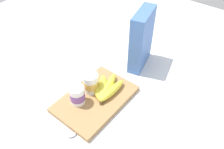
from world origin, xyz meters
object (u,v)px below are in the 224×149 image
Objects in this scene: banana_bunch at (105,88)px; spoon at (64,136)px; cutting_board at (96,99)px; cereal_box at (141,40)px; yogurt_cup_front at (77,95)px; yogurt_cup_back at (91,83)px.

banana_bunch is 0.27m from spoon.
cutting_board is 3.00× the size of spoon.
cereal_box is 0.40m from yogurt_cup_front.
banana_bunch is (0.05, -0.01, 0.03)m from cutting_board.
yogurt_cup_front is (-0.06, 0.04, 0.05)m from cutting_board.
yogurt_cup_back is (0.02, 0.04, 0.06)m from cutting_board.
cutting_board is 0.06m from banana_bunch.
yogurt_cup_back is 0.83× the size of spoon.
cereal_box is at bearing -1.55° from cutting_board.
spoon is (-0.54, -0.02, -0.14)m from cereal_box.
spoon is at bearing -163.81° from yogurt_cup_back.
cereal_box is at bearing -0.16° from banana_bunch.
cereal_box is 2.55× the size of spoon.
yogurt_cup_back is at bearing 157.20° from cereal_box.
yogurt_cup_front is 0.17m from spoon.
cutting_board is 0.09m from yogurt_cup_front.
cereal_box reaches higher than spoon.
banana_bunch is (0.04, -0.05, -0.03)m from yogurt_cup_back.
banana_bunch reaches higher than cutting_board.
spoon is at bearing -172.62° from cutting_board.
yogurt_cup_back is 0.07m from banana_bunch.
cereal_box is at bearing 1.93° from spoon.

